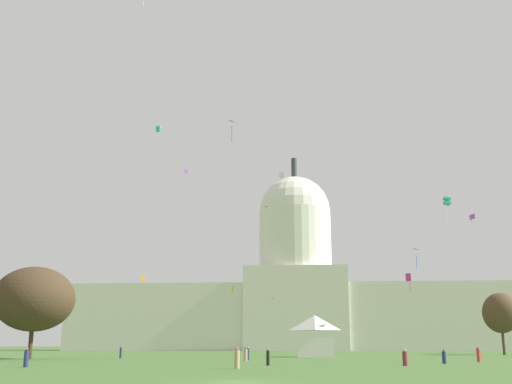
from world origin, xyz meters
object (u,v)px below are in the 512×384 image
person_tan_mid_right (237,359)px  person_maroon_front_right (405,358)px  kite_pink_mid (264,208)px  tree_east_near (501,313)px  person_navy_edge_east (248,354)px  kite_white_mid (282,176)px  tree_west_mid (34,299)px  person_navy_edge_west (444,357)px  kite_violet_high (186,171)px  kite_orange_low (143,278)px  kite_blue_low (419,253)px  kite_violet_mid (472,217)px  kite_black_high (233,124)px  person_navy_back_center (121,352)px  kite_gold_low (233,289)px  person_tan_back_left (246,355)px  person_navy_lawn_far_left (26,358)px  person_red_near_tree_west (479,354)px  capitol_building (296,296)px  person_black_mid_center (237,354)px  kite_magenta_low (409,278)px  kite_cyan_high (158,129)px  kite_turquoise_mid (447,201)px  kite_lime_low (275,299)px  person_red_near_tent (478,355)px  person_black_front_left (268,358)px  event_tent (315,336)px

person_tan_mid_right → person_maroon_front_right: bearing=91.0°
kite_pink_mid → tree_east_near: bearing=53.4°
person_navy_edge_east → kite_white_mid: bearing=-167.8°
tree_west_mid → person_navy_edge_west: tree_west_mid is taller
kite_violet_high → kite_orange_low: bearing=102.8°
kite_blue_low → kite_violet_high: (-48.31, 52.09, 29.28)m
person_navy_edge_east → kite_violet_mid: (41.88, 44.48, 26.42)m
person_navy_edge_east → kite_black_high: 56.68m
person_maroon_front_right → kite_violet_mid: bearing=-63.0°
kite_black_high → kite_white_mid: bearing=-72.4°
kite_blue_low → kite_violet_high: bearing=70.0°
person_navy_back_center → kite_gold_low: kite_gold_low is taller
person_tan_back_left → kite_blue_low: 36.18m
kite_white_mid → kite_violet_high: kite_violet_high is taller
person_navy_lawn_far_left → person_red_near_tree_west: bearing=-50.6°
person_navy_edge_west → kite_violet_mid: size_ratio=0.61×
person_navy_lawn_far_left → kite_black_high: size_ratio=0.42×
tree_east_near → person_tan_mid_right: size_ratio=6.44×
tree_west_mid → kite_violet_high: 76.55m
capitol_building → person_black_mid_center: (-6.10, -113.18, -15.77)m
person_navy_edge_west → person_navy_edge_east: bearing=-88.3°
capitol_building → person_red_near_tree_west: capitol_building is taller
capitol_building → kite_violet_mid: (37.27, -69.15, 10.76)m
kite_magenta_low → kite_pink_mid: 62.55m
person_black_mid_center → kite_cyan_high: (-29.86, 72.59, 57.79)m
person_navy_back_center → person_navy_lawn_far_left: size_ratio=1.02×
tree_west_mid → kite_turquoise_mid: kite_turquoise_mid is taller
kite_cyan_high → person_navy_lawn_far_left: bearing=-169.4°
person_black_mid_center → kite_lime_low: kite_lime_low is taller
kite_cyan_high → kite_violet_high: size_ratio=3.37×
person_red_near_tent → kite_lime_low: bearing=-43.4°
kite_turquoise_mid → kite_violet_high: (-55.91, 40.73, 18.42)m
person_black_mid_center → kite_magenta_low: kite_magenta_low is taller
person_navy_edge_west → kite_black_high: 70.84m
kite_magenta_low → person_black_front_left: bearing=-70.7°
person_tan_mid_right → kite_gold_low: 86.48m
kite_gold_low → kite_lime_low: bearing=-127.0°
person_red_near_tree_west → kite_lime_low: (-30.95, 34.69, 10.23)m
person_tan_back_left → person_red_near_tent: bearing=-4.5°
person_navy_back_center → kite_pink_mid: 61.16m
person_tan_back_left → tree_east_near: bearing=44.5°
kite_violet_high → kite_black_high: bearing=130.4°
person_black_front_left → person_tan_mid_right: bearing=-81.5°
kite_blue_low → person_maroon_front_right: bearing=-166.4°
person_tan_mid_right → kite_gold_low: size_ratio=1.30×
kite_magenta_low → person_maroon_front_right: bearing=-44.3°
capitol_building → person_tan_mid_right: bearing=-91.3°
event_tent → person_tan_mid_right: (-7.43, -46.34, -2.46)m
person_red_near_tree_west → kite_blue_low: kite_blue_low is taller
person_black_mid_center → kite_pink_mid: 65.51m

